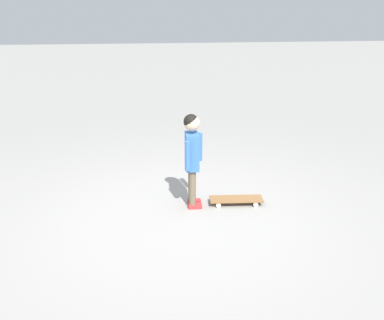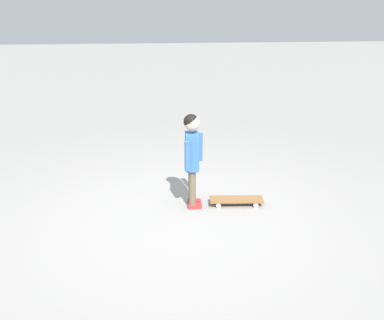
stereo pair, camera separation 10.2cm
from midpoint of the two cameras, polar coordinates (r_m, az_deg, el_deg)
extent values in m
plane|color=gray|center=(4.64, -2.29, -7.77)|extent=(50.00, 50.00, 0.00)
cylinder|color=brown|center=(4.88, -0.66, -3.23)|extent=(0.08, 0.08, 0.42)
cube|color=#B73333|center=(4.97, -0.31, -5.51)|extent=(0.15, 0.09, 0.05)
cylinder|color=brown|center=(4.78, -0.55, -3.73)|extent=(0.08, 0.08, 0.42)
cube|color=#B73333|center=(4.87, -0.19, -6.04)|extent=(0.15, 0.09, 0.05)
cube|color=#386BB7|center=(4.69, -0.63, 1.15)|extent=(0.15, 0.25, 0.40)
cylinder|color=#386BB7|center=(4.85, 0.40, 1.75)|extent=(0.06, 0.06, 0.32)
cylinder|color=#386BB7|center=(4.54, -1.22, 0.53)|extent=(0.06, 0.06, 0.32)
sphere|color=beige|center=(4.60, -0.64, 4.88)|extent=(0.17, 0.17, 0.17)
sphere|color=black|center=(4.60, -0.76, 5.06)|extent=(0.16, 0.16, 0.16)
cube|color=olive|center=(4.97, 5.23, -5.12)|extent=(0.61, 0.25, 0.02)
cube|color=#B7B7BC|center=(5.00, 7.62, -5.19)|extent=(0.04, 0.11, 0.02)
cube|color=#B7B7BC|center=(4.95, 2.81, -5.33)|extent=(0.04, 0.11, 0.02)
cylinder|color=beige|center=(5.08, 7.46, -5.08)|extent=(0.06, 0.04, 0.06)
cylinder|color=beige|center=(4.95, 7.75, -5.79)|extent=(0.06, 0.04, 0.06)
cylinder|color=beige|center=(5.03, 2.73, -5.21)|extent=(0.06, 0.04, 0.06)
cylinder|color=beige|center=(4.89, 2.89, -5.93)|extent=(0.06, 0.04, 0.06)
camera|label=1|loc=(0.05, -90.62, -0.22)|focal=40.62mm
camera|label=2|loc=(0.05, 89.38, 0.22)|focal=40.62mm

